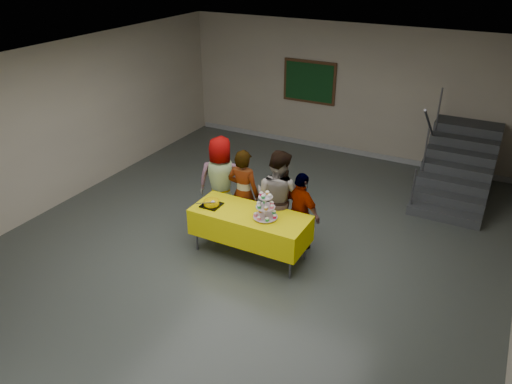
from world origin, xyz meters
The scene contains 10 objects.
room_shell centered at (0.00, 0.02, 2.13)m, with size 10.00×10.04×3.02m.
bake_table centered at (0.11, 0.08, 0.56)m, with size 1.88×0.78×0.77m.
cupcake_stand centered at (0.40, 0.05, 0.94)m, with size 0.38×0.38×0.44m.
bear_cake centered at (-0.56, 0.01, 0.83)m, with size 0.32×0.36×0.12m.
schoolchild_a centered at (-0.83, 0.73, 0.82)m, with size 0.80×0.52×1.64m, color slate.
schoolchild_b centered at (-0.30, 0.60, 0.79)m, with size 0.57×0.38×1.57m, color slate.
schoolchild_c centered at (0.33, 0.63, 0.84)m, with size 0.81×0.63×1.67m, color slate.
schoolchild_d centered at (0.74, 0.63, 0.68)m, with size 0.80×0.33×1.36m, color slate.
staircase centered at (2.70, 4.13, 0.49)m, with size 1.30×2.40×2.04m.
noticeboard centered at (-0.95, 4.96, 1.60)m, with size 1.30×0.05×1.00m.
Camera 1 is at (3.38, -5.90, 4.62)m, focal length 35.00 mm.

